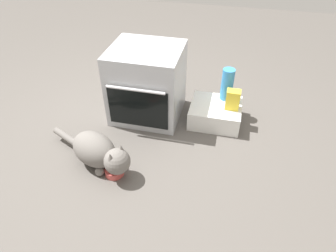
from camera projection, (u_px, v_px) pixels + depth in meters
The scene contains 7 objects.
ground at pixel (128, 143), 2.58m from camera, with size 8.00×8.00×0.00m, color #56514C.
oven at pixel (147, 83), 2.72m from camera, with size 0.62×0.62×0.66m.
pantry_cabinet at pixel (215, 113), 2.77m from camera, with size 0.46×0.41×0.18m, color white.
food_bowl at pixel (114, 171), 2.28m from camera, with size 0.14×0.14×0.09m.
cat at pixel (99, 152), 2.28m from camera, with size 0.79×0.43×0.28m.
snack_bag at pixel (233, 100), 2.62m from camera, with size 0.12×0.09×0.18m, color yellow.
water_bottle at pixel (227, 84), 2.71m from camera, with size 0.11×0.11×0.30m, color #388CD1.
Camera 1 is at (0.77, -1.78, 1.73)m, focal length 32.02 mm.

